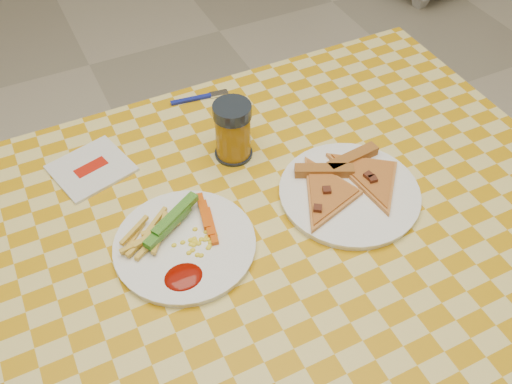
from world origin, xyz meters
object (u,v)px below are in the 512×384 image
Objects in this scene: plate_right at (349,194)px; drink_glass at (233,131)px; table at (254,250)px; plate_left at (185,246)px.

plate_right is 0.26m from drink_glass.
table is 0.24m from drink_glass.
drink_glass is (-0.15, 0.20, 0.06)m from plate_right.
drink_glass is (0.18, 0.18, 0.06)m from plate_left.
drink_glass reaches higher than plate_left.
plate_left is at bearing 176.19° from plate_right.
plate_left reaches higher than table.
plate_right is (0.33, -0.02, 0.00)m from plate_left.
plate_left and plate_right have the same top height.
table is 0.21m from plate_right.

